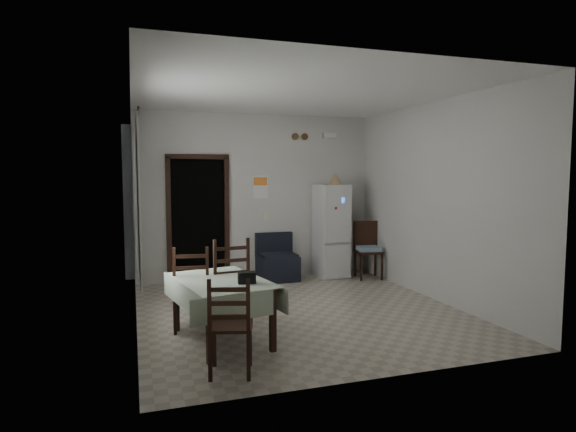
% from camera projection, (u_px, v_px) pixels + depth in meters
% --- Properties ---
extents(ground, '(4.50, 4.50, 0.00)m').
position_uv_depth(ground, '(299.00, 311.00, 6.49)').
color(ground, '#ABA08C').
rests_on(ground, ground).
extents(ceiling, '(4.20, 4.50, 0.02)m').
position_uv_depth(ceiling, '(300.00, 93.00, 6.24)').
color(ceiling, white).
rests_on(ceiling, ground).
extents(wall_back, '(4.20, 0.02, 2.90)m').
position_uv_depth(wall_back, '(257.00, 197.00, 8.50)').
color(wall_back, beige).
rests_on(wall_back, ground).
extents(wall_front, '(4.20, 0.02, 2.90)m').
position_uv_depth(wall_front, '(384.00, 219.00, 4.24)').
color(wall_front, beige).
rests_on(wall_front, ground).
extents(wall_left, '(0.02, 4.50, 2.90)m').
position_uv_depth(wall_left, '(133.00, 207.00, 5.72)').
color(wall_left, beige).
rests_on(wall_left, ground).
extents(wall_right, '(0.02, 4.50, 2.90)m').
position_uv_depth(wall_right, '(435.00, 201.00, 7.02)').
color(wall_right, beige).
rests_on(wall_right, ground).
extents(doorway, '(1.06, 0.52, 2.22)m').
position_uv_depth(doorway, '(196.00, 219.00, 8.40)').
color(doorway, black).
rests_on(doorway, ground).
extents(window_recess, '(0.10, 1.20, 1.60)m').
position_uv_depth(window_recess, '(129.00, 200.00, 5.51)').
color(window_recess, silver).
rests_on(window_recess, ground).
extents(curtain, '(0.02, 1.45, 1.85)m').
position_uv_depth(curtain, '(139.00, 200.00, 5.54)').
color(curtain, white).
rests_on(curtain, ground).
extents(curtain_rod, '(0.02, 1.60, 0.02)m').
position_uv_depth(curtain_rod, '(137.00, 116.00, 5.46)').
color(curtain_rod, black).
rests_on(curtain_rod, ground).
extents(calendar, '(0.28, 0.02, 0.40)m').
position_uv_depth(calendar, '(260.00, 187.00, 8.49)').
color(calendar, white).
rests_on(calendar, ground).
extents(calendar_image, '(0.24, 0.01, 0.14)m').
position_uv_depth(calendar_image, '(260.00, 181.00, 8.48)').
color(calendar_image, orange).
rests_on(calendar_image, ground).
extents(light_switch, '(0.08, 0.02, 0.12)m').
position_uv_depth(light_switch, '(266.00, 216.00, 8.57)').
color(light_switch, beige).
rests_on(light_switch, ground).
extents(vent_left, '(0.12, 0.03, 0.12)m').
position_uv_depth(vent_left, '(295.00, 136.00, 8.61)').
color(vent_left, brown).
rests_on(vent_left, ground).
extents(vent_right, '(0.12, 0.03, 0.12)m').
position_uv_depth(vent_right, '(305.00, 137.00, 8.66)').
color(vent_right, brown).
rests_on(vent_right, ground).
extents(emergency_light, '(0.25, 0.07, 0.09)m').
position_uv_depth(emergency_light, '(329.00, 136.00, 8.78)').
color(emergency_light, white).
rests_on(emergency_light, ground).
extents(fridge, '(0.57, 0.57, 1.66)m').
position_uv_depth(fridge, '(331.00, 231.00, 8.65)').
color(fridge, silver).
rests_on(fridge, ground).
extents(tan_cone, '(0.25, 0.25, 0.20)m').
position_uv_depth(tan_cone, '(335.00, 179.00, 8.55)').
color(tan_cone, tan).
rests_on(tan_cone, fridge).
extents(navy_seat, '(0.68, 0.66, 0.81)m').
position_uv_depth(navy_seat, '(278.00, 257.00, 8.37)').
color(navy_seat, black).
rests_on(navy_seat, ground).
extents(corner_chair, '(0.50, 0.50, 1.01)m').
position_uv_depth(corner_chair, '(369.00, 250.00, 8.50)').
color(corner_chair, black).
rests_on(corner_chair, ground).
extents(dining_table, '(1.11, 1.47, 0.69)m').
position_uv_depth(dining_table, '(221.00, 310.00, 5.32)').
color(dining_table, '#ACBEA3').
rests_on(dining_table, ground).
extents(black_bag, '(0.20, 0.13, 0.12)m').
position_uv_depth(black_bag, '(247.00, 278.00, 5.11)').
color(black_bag, black).
rests_on(black_bag, dining_table).
extents(dining_chair_far_left, '(0.49, 0.49, 1.01)m').
position_uv_depth(dining_chair_far_left, '(192.00, 287.00, 5.70)').
color(dining_chair_far_left, black).
rests_on(dining_chair_far_left, ground).
extents(dining_chair_far_right, '(0.51, 0.51, 1.09)m').
position_uv_depth(dining_chair_far_right, '(227.00, 281.00, 5.84)').
color(dining_chair_far_right, black).
rests_on(dining_chair_far_right, ground).
extents(dining_chair_near_head, '(0.49, 0.49, 0.93)m').
position_uv_depth(dining_chair_near_head, '(231.00, 325.00, 4.43)').
color(dining_chair_near_head, black).
rests_on(dining_chair_near_head, ground).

